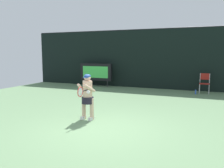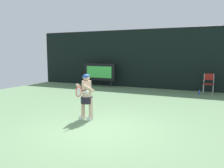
# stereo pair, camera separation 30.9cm
# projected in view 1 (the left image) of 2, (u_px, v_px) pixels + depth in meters

# --- Properties ---
(ground) EXTENTS (18.00, 22.00, 0.03)m
(ground) POSITION_uv_depth(u_px,v_px,m) (99.00, 132.00, 6.66)
(ground) COLOR #61845B
(backdrop_screen) EXTENTS (18.00, 0.12, 3.66)m
(backdrop_screen) POSITION_uv_depth(u_px,v_px,m) (162.00, 59.00, 14.34)
(backdrop_screen) COLOR black
(backdrop_screen) RESTS_ON ground
(scoreboard) EXTENTS (2.20, 0.21, 1.50)m
(scoreboard) POSITION_uv_depth(u_px,v_px,m) (96.00, 72.00, 15.51)
(scoreboard) COLOR black
(scoreboard) RESTS_ON ground
(umpire_chair) EXTENTS (0.52, 0.44, 1.08)m
(umpire_chair) POSITION_uv_depth(u_px,v_px,m) (205.00, 82.00, 12.83)
(umpire_chair) COLOR #B7B7BC
(umpire_chair) RESTS_ON ground
(water_bottle) EXTENTS (0.07, 0.07, 0.27)m
(water_bottle) POSITION_uv_depth(u_px,v_px,m) (196.00, 92.00, 12.62)
(water_bottle) COLOR blue
(water_bottle) RESTS_ON ground
(tennis_player) EXTENTS (0.53, 0.61, 1.50)m
(tennis_player) POSITION_uv_depth(u_px,v_px,m) (87.00, 95.00, 7.76)
(tennis_player) COLOR white
(tennis_player) RESTS_ON ground
(tennis_racket) EXTENTS (0.03, 0.60, 0.31)m
(tennis_racket) POSITION_uv_depth(u_px,v_px,m) (81.00, 92.00, 7.22)
(tennis_racket) COLOR black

